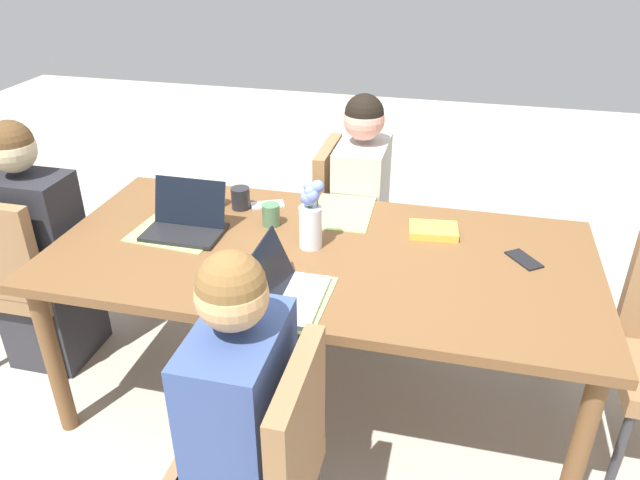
# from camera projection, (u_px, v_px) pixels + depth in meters

# --- Properties ---
(ground_plane) EXTENTS (10.00, 10.00, 0.00)m
(ground_plane) POSITION_uv_depth(u_px,v_px,m) (320.00, 394.00, 2.80)
(ground_plane) COLOR #B2A899
(dining_table) EXTENTS (2.16, 1.04, 0.76)m
(dining_table) POSITION_uv_depth(u_px,v_px,m) (320.00, 266.00, 2.47)
(dining_table) COLOR brown
(dining_table) RESTS_ON ground_plane
(chair_near_left_near) EXTENTS (0.44, 0.44, 0.90)m
(chair_near_left_near) POSITION_uv_depth(u_px,v_px,m) (349.00, 219.00, 3.26)
(chair_near_left_near) COLOR olive
(chair_near_left_near) RESTS_ON ground_plane
(person_near_left_near) EXTENTS (0.36, 0.40, 1.19)m
(person_near_left_near) POSITION_uv_depth(u_px,v_px,m) (360.00, 221.00, 3.18)
(person_near_left_near) COLOR #2D2D33
(person_near_left_near) RESTS_ON ground_plane
(chair_head_right_left_mid) EXTENTS (0.44, 0.44, 0.90)m
(chair_head_right_left_mid) POSITION_uv_depth(u_px,v_px,m) (20.00, 273.00, 2.78)
(chair_head_right_left_mid) COLOR olive
(chair_head_right_left_mid) RESTS_ON ground_plane
(person_head_right_left_mid) EXTENTS (0.40, 0.36, 1.19)m
(person_head_right_left_mid) POSITION_uv_depth(u_px,v_px,m) (40.00, 261.00, 2.82)
(person_head_right_left_mid) COLOR #2D2D33
(person_head_right_left_mid) RESTS_ON ground_plane
(chair_far_left_far) EXTENTS (0.44, 0.44, 0.90)m
(chair_far_left_far) POSITION_uv_depth(u_px,v_px,m) (261.00, 469.00, 1.81)
(chair_far_left_far) COLOR olive
(chair_far_left_far) RESTS_ON ground_plane
(person_far_left_far) EXTENTS (0.36, 0.40, 1.19)m
(person_far_left_far) POSITION_uv_depth(u_px,v_px,m) (244.00, 443.00, 1.86)
(person_far_left_far) COLOR #2D2D33
(person_far_left_far) RESTS_ON ground_plane
(flower_vase) EXTENTS (0.10, 0.09, 0.28)m
(flower_vase) POSITION_uv_depth(u_px,v_px,m) (311.00, 215.00, 2.40)
(flower_vase) COLOR silver
(flower_vase) RESTS_ON dining_table
(placemat_near_left_near) EXTENTS (0.27, 0.37, 0.00)m
(placemat_near_left_near) POSITION_uv_depth(u_px,v_px,m) (342.00, 212.00, 2.74)
(placemat_near_left_near) COLOR #9EBC66
(placemat_near_left_near) RESTS_ON dining_table
(placemat_head_right_left_mid) EXTENTS (0.38, 0.29, 0.00)m
(placemat_head_right_left_mid) POSITION_uv_depth(u_px,v_px,m) (175.00, 233.00, 2.56)
(placemat_head_right_left_mid) COLOR #9EBC66
(placemat_head_right_left_mid) RESTS_ON dining_table
(placemat_far_left_far) EXTENTS (0.27, 0.37, 0.00)m
(placemat_far_left_far) POSITION_uv_depth(u_px,v_px,m) (290.00, 300.00, 2.13)
(placemat_far_left_far) COLOR #9EBC66
(placemat_far_left_far) RESTS_ON dining_table
(laptop_head_right_left_mid) EXTENTS (0.32, 0.22, 0.21)m
(laptop_head_right_left_mid) POSITION_uv_depth(u_px,v_px,m) (186.00, 223.00, 2.56)
(laptop_head_right_left_mid) COLOR black
(laptop_head_right_left_mid) RESTS_ON dining_table
(laptop_far_left_far) EXTENTS (0.22, 0.32, 0.20)m
(laptop_far_left_far) POSITION_uv_depth(u_px,v_px,m) (284.00, 290.00, 2.11)
(laptop_far_left_far) COLOR silver
(laptop_far_left_far) RESTS_ON dining_table
(coffee_mug_near_left) EXTENTS (0.08, 0.08, 0.10)m
(coffee_mug_near_left) POSITION_uv_depth(u_px,v_px,m) (241.00, 198.00, 2.76)
(coffee_mug_near_left) COLOR #232328
(coffee_mug_near_left) RESTS_ON dining_table
(coffee_mug_near_right) EXTENTS (0.08, 0.08, 0.10)m
(coffee_mug_near_right) POSITION_uv_depth(u_px,v_px,m) (213.00, 197.00, 2.77)
(coffee_mug_near_right) COLOR #DBC64C
(coffee_mug_near_right) RESTS_ON dining_table
(coffee_mug_centre_left) EXTENTS (0.08, 0.08, 0.10)m
(coffee_mug_centre_left) POSITION_uv_depth(u_px,v_px,m) (271.00, 215.00, 2.61)
(coffee_mug_centre_left) COLOR #47704C
(coffee_mug_centre_left) RESTS_ON dining_table
(book_red_cover) EXTENTS (0.21, 0.16, 0.03)m
(book_red_cover) POSITION_uv_depth(u_px,v_px,m) (433.00, 231.00, 2.55)
(book_red_cover) COLOR gold
(book_red_cover) RESTS_ON dining_table
(phone_black) EXTENTS (0.15, 0.16, 0.01)m
(phone_black) POSITION_uv_depth(u_px,v_px,m) (524.00, 260.00, 2.37)
(phone_black) COLOR black
(phone_black) RESTS_ON dining_table
(phone_silver) EXTENTS (0.17, 0.13, 0.01)m
(phone_silver) POSITION_uv_depth(u_px,v_px,m) (267.00, 205.00, 2.80)
(phone_silver) COLOR silver
(phone_silver) RESTS_ON dining_table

